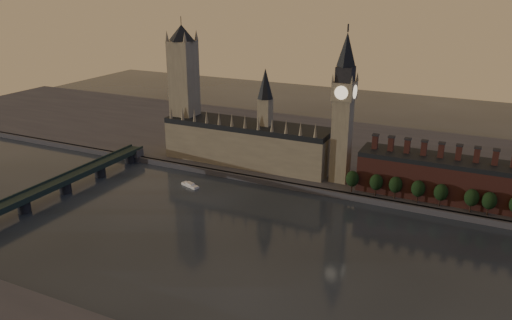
{
  "coord_description": "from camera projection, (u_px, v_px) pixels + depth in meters",
  "views": [
    {
      "loc": [
        98.36,
        -209.99,
        135.21
      ],
      "look_at": [
        -28.68,
        55.0,
        30.92
      ],
      "focal_mm": 35.0,
      "sensor_mm": 36.0,
      "label": 1
    }
  ],
  "objects": [
    {
      "name": "embankment_tree_5",
      "position": [
        472.0,
        198.0,
        300.04
      ],
      "size": [
        8.6,
        8.6,
        14.88
      ],
      "color": "black",
      "rests_on": "north_bank"
    },
    {
      "name": "embankment_tree_4",
      "position": [
        441.0,
        192.0,
        307.74
      ],
      "size": [
        8.6,
        8.6,
        14.88
      ],
      "color": "black",
      "rests_on": "north_bank"
    },
    {
      "name": "ground",
      "position": [
        260.0,
        254.0,
        263.74
      ],
      "size": [
        900.0,
        900.0,
        0.0
      ],
      "primitive_type": "plane",
      "color": "black",
      "rests_on": "ground"
    },
    {
      "name": "palace_of_westminster",
      "position": [
        248.0,
        141.0,
        380.41
      ],
      "size": [
        130.0,
        30.3,
        74.0
      ],
      "color": "gray",
      "rests_on": "north_bank"
    },
    {
      "name": "embankment_tree_3",
      "position": [
        418.0,
        189.0,
        313.29
      ],
      "size": [
        8.6,
        8.6,
        14.88
      ],
      "color": "black",
      "rests_on": "north_bank"
    },
    {
      "name": "embankment_tree_0",
      "position": [
        352.0,
        179.0,
        329.17
      ],
      "size": [
        8.6,
        8.6,
        14.88
      ],
      "color": "black",
      "rests_on": "north_bank"
    },
    {
      "name": "victoria_tower",
      "position": [
        184.0,
        86.0,
        390.6
      ],
      "size": [
        24.0,
        24.0,
        108.0
      ],
      "color": "gray",
      "rests_on": "north_bank"
    },
    {
      "name": "embankment_tree_2",
      "position": [
        396.0,
        185.0,
        319.27
      ],
      "size": [
        8.6,
        8.6,
        14.88
      ],
      "color": "black",
      "rests_on": "north_bank"
    },
    {
      "name": "north_bank",
      "position": [
        351.0,
        153.0,
        414.38
      ],
      "size": [
        900.0,
        182.0,
        4.0
      ],
      "color": "#4A4A4F",
      "rests_on": "ground"
    },
    {
      "name": "river_boat",
      "position": [
        190.0,
        185.0,
        351.27
      ],
      "size": [
        15.36,
        8.87,
        2.96
      ],
      "rotation": [
        0.0,
        0.0,
        -0.34
      ],
      "color": "silver",
      "rests_on": "ground"
    },
    {
      "name": "embankment_tree_1",
      "position": [
        376.0,
        182.0,
        323.36
      ],
      "size": [
        8.6,
        8.6,
        14.88
      ],
      "color": "black",
      "rests_on": "north_bank"
    },
    {
      "name": "big_ben",
      "position": [
        343.0,
        107.0,
        334.14
      ],
      "size": [
        15.0,
        15.0,
        107.0
      ],
      "color": "gray",
      "rests_on": "north_bank"
    },
    {
      "name": "embankment_tree_6",
      "position": [
        489.0,
        201.0,
        295.87
      ],
      "size": [
        8.6,
        8.6,
        14.88
      ],
      "color": "black",
      "rests_on": "north_bank"
    },
    {
      "name": "chimney_block",
      "position": [
        446.0,
        178.0,
        318.67
      ],
      "size": [
        110.0,
        25.0,
        37.0
      ],
      "color": "brown",
      "rests_on": "north_bank"
    },
    {
      "name": "westminster_bridge",
      "position": [
        41.0,
        193.0,
        322.11
      ],
      "size": [
        14.0,
        200.0,
        11.55
      ],
      "color": "#1E2F28",
      "rests_on": "ground"
    }
  ]
}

